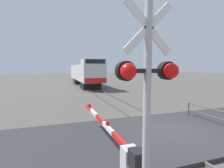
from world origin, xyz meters
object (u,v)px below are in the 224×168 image
(crossing_signal, at_px, (148,91))
(guard_railing, at_px, (207,113))
(locomotive, at_px, (85,73))
(crossing_gate, at_px, (119,151))

(crossing_signal, xyz_separation_m, guard_railing, (6.25, 4.35, -2.04))
(locomotive, xyz_separation_m, guard_railing, (2.68, -21.24, -1.46))
(crossing_gate, distance_m, guard_railing, 6.86)
(guard_railing, bearing_deg, crossing_gate, -155.09)
(crossing_gate, bearing_deg, crossing_signal, -91.47)
(locomotive, bearing_deg, crossing_gate, -98.33)
(crossing_signal, bearing_deg, crossing_gate, 88.53)
(locomotive, xyz_separation_m, crossing_signal, (-3.57, -25.59, 0.58))
(locomotive, distance_m, crossing_signal, 25.84)
(crossing_signal, distance_m, guard_railing, 7.88)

